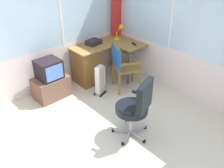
{
  "coord_description": "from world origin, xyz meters",
  "views": [
    {
      "loc": [
        -1.6,
        -1.91,
        2.65
      ],
      "look_at": [
        0.62,
        0.63,
        0.67
      ],
      "focal_mm": 39.19,
      "sensor_mm": 36.0,
      "label": 1
    }
  ],
  "objects_px": {
    "tv_remote": "(134,44)",
    "wooden_armchair": "(121,62)",
    "desk": "(89,64)",
    "office_chair": "(137,105)",
    "desk_lamp": "(121,30)",
    "space_heater": "(100,80)",
    "tv_on_stand": "(51,81)",
    "paper_tray": "(94,42)"
  },
  "relations": [
    {
      "from": "space_heater",
      "to": "tv_remote",
      "type": "bearing_deg",
      "value": 4.26
    },
    {
      "from": "desk_lamp",
      "to": "tv_remote",
      "type": "relative_size",
      "value": 2.2
    },
    {
      "from": "desk",
      "to": "tv_on_stand",
      "type": "bearing_deg",
      "value": -179.56
    },
    {
      "from": "tv_on_stand",
      "to": "wooden_armchair",
      "type": "bearing_deg",
      "value": -28.76
    },
    {
      "from": "desk",
      "to": "tv_remote",
      "type": "distance_m",
      "value": 1.03
    },
    {
      "from": "wooden_armchair",
      "to": "office_chair",
      "type": "bearing_deg",
      "value": -123.49
    },
    {
      "from": "wooden_armchair",
      "to": "space_heater",
      "type": "xyz_separation_m",
      "value": [
        -0.41,
        0.13,
        -0.3
      ]
    },
    {
      "from": "desk_lamp",
      "to": "tv_on_stand",
      "type": "distance_m",
      "value": 1.9
    },
    {
      "from": "wooden_armchair",
      "to": "space_heater",
      "type": "relative_size",
      "value": 1.57
    },
    {
      "from": "paper_tray",
      "to": "wooden_armchair",
      "type": "height_order",
      "value": "wooden_armchair"
    },
    {
      "from": "desk",
      "to": "tv_remote",
      "type": "height_order",
      "value": "tv_remote"
    },
    {
      "from": "desk_lamp",
      "to": "paper_tray",
      "type": "bearing_deg",
      "value": 167.53
    },
    {
      "from": "office_chair",
      "to": "tv_on_stand",
      "type": "relative_size",
      "value": 1.26
    },
    {
      "from": "desk_lamp",
      "to": "wooden_armchair",
      "type": "relative_size",
      "value": 0.35
    },
    {
      "from": "paper_tray",
      "to": "tv_on_stand",
      "type": "bearing_deg",
      "value": -174.49
    },
    {
      "from": "desk",
      "to": "desk_lamp",
      "type": "height_order",
      "value": "desk_lamp"
    },
    {
      "from": "tv_remote",
      "to": "wooden_armchair",
      "type": "distance_m",
      "value": 0.63
    },
    {
      "from": "office_chair",
      "to": "tv_on_stand",
      "type": "distance_m",
      "value": 1.91
    },
    {
      "from": "desk",
      "to": "tv_remote",
      "type": "xyz_separation_m",
      "value": [
        0.85,
        -0.46,
        0.36
      ]
    },
    {
      "from": "desk",
      "to": "wooden_armchair",
      "type": "distance_m",
      "value": 0.75
    },
    {
      "from": "desk_lamp",
      "to": "wooden_armchair",
      "type": "bearing_deg",
      "value": -132.47
    },
    {
      "from": "office_chair",
      "to": "tv_on_stand",
      "type": "height_order",
      "value": "office_chair"
    },
    {
      "from": "desk_lamp",
      "to": "wooden_armchair",
      "type": "distance_m",
      "value": 0.93
    },
    {
      "from": "desk",
      "to": "paper_tray",
      "type": "height_order",
      "value": "paper_tray"
    },
    {
      "from": "desk_lamp",
      "to": "office_chair",
      "type": "xyz_separation_m",
      "value": [
        -1.36,
        -1.81,
        -0.41
      ]
    },
    {
      "from": "office_chair",
      "to": "space_heater",
      "type": "height_order",
      "value": "office_chair"
    },
    {
      "from": "office_chair",
      "to": "wooden_armchair",
      "type": "bearing_deg",
      "value": 56.51
    },
    {
      "from": "tv_on_stand",
      "to": "paper_tray",
      "type": "bearing_deg",
      "value": 5.51
    },
    {
      "from": "desk",
      "to": "office_chair",
      "type": "xyz_separation_m",
      "value": [
        -0.49,
        -1.85,
        0.15
      ]
    },
    {
      "from": "paper_tray",
      "to": "wooden_armchair",
      "type": "relative_size",
      "value": 0.32
    },
    {
      "from": "desk",
      "to": "office_chair",
      "type": "relative_size",
      "value": 1.4
    },
    {
      "from": "desk_lamp",
      "to": "tv_on_stand",
      "type": "xyz_separation_m",
      "value": [
        -1.78,
        0.03,
        -0.64
      ]
    },
    {
      "from": "desk_lamp",
      "to": "office_chair",
      "type": "relative_size",
      "value": 0.34
    },
    {
      "from": "paper_tray",
      "to": "office_chair",
      "type": "distance_m",
      "value": 2.1
    },
    {
      "from": "office_chair",
      "to": "tv_on_stand",
      "type": "bearing_deg",
      "value": 102.98
    },
    {
      "from": "office_chair",
      "to": "space_heater",
      "type": "relative_size",
      "value": 1.63
    },
    {
      "from": "wooden_armchair",
      "to": "space_heater",
      "type": "bearing_deg",
      "value": 161.88
    },
    {
      "from": "space_heater",
      "to": "paper_tray",
      "type": "bearing_deg",
      "value": 61.72
    },
    {
      "from": "wooden_armchair",
      "to": "desk",
      "type": "bearing_deg",
      "value": 113.32
    },
    {
      "from": "tv_on_stand",
      "to": "space_heater",
      "type": "bearing_deg",
      "value": -33.58
    },
    {
      "from": "desk_lamp",
      "to": "tv_remote",
      "type": "bearing_deg",
      "value": -91.96
    },
    {
      "from": "space_heater",
      "to": "wooden_armchair",
      "type": "bearing_deg",
      "value": -18.12
    }
  ]
}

